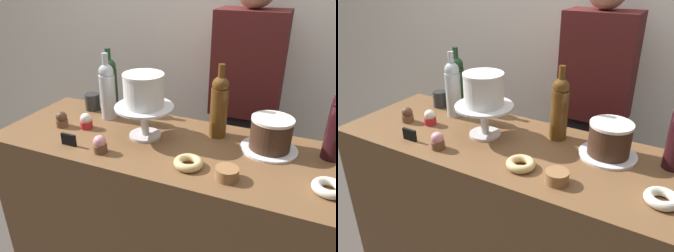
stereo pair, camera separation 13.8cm
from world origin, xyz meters
TOP-DOWN VIEW (x-y plane):
  - back_wall at (0.00, 0.86)m, footprint 6.00×0.05m
  - display_counter at (0.00, 0.00)m, footprint 1.54×0.56m
  - cake_stand_pedestal at (-0.12, 0.02)m, footprint 0.26×0.26m
  - white_layer_cake at (-0.12, 0.02)m, footprint 0.18×0.18m
  - silver_serving_platter at (0.41, 0.11)m, footprint 0.23×0.23m
  - chocolate_round_cake at (0.41, 0.11)m, footprint 0.17×0.17m
  - wine_bottle_green at (-0.42, 0.22)m, footprint 0.08×0.08m
  - wine_bottle_clear at (-0.38, 0.13)m, footprint 0.08×0.08m
  - wine_bottle_amber at (0.17, 0.15)m, footprint 0.08×0.08m
  - cupcake_chocolate at (-0.53, -0.05)m, footprint 0.06×0.06m
  - cupcake_strawberry at (-0.22, -0.18)m, footprint 0.06×0.06m
  - cupcake_vanilla at (-0.41, -0.02)m, footprint 0.06×0.06m
  - donut_sugar at (0.63, -0.10)m, footprint 0.11×0.11m
  - donut_glazed at (0.15, -0.14)m, footprint 0.11×0.11m
  - cookie_stack at (0.30, -0.16)m, footprint 0.08×0.08m
  - price_sign_chalkboard at (-0.38, -0.19)m, footprint 0.07×0.01m
  - coffee_cup_ceramic at (-0.52, 0.19)m, footprint 0.08×0.08m
  - barista_figure at (0.20, 0.60)m, footprint 0.36×0.22m

SIDE VIEW (x-z plane):
  - display_counter at x=0.00m, z-range 0.00..0.90m
  - barista_figure at x=0.20m, z-range 0.04..1.64m
  - silver_serving_platter at x=0.41m, z-range 0.90..0.91m
  - donut_sugar at x=0.63m, z-range 0.90..0.93m
  - donut_glazed at x=0.15m, z-range 0.90..0.93m
  - cookie_stack at x=0.30m, z-range 0.90..0.95m
  - price_sign_chalkboard at x=-0.38m, z-range 0.90..0.95m
  - cupcake_chocolate at x=-0.53m, z-range 0.90..0.97m
  - cupcake_strawberry at x=-0.22m, z-range 0.90..0.97m
  - cupcake_vanilla at x=-0.41m, z-range 0.90..0.97m
  - coffee_cup_ceramic at x=-0.52m, z-range 0.90..0.99m
  - chocolate_round_cake at x=0.41m, z-range 0.91..1.05m
  - cake_stand_pedestal at x=-0.12m, z-range 0.93..1.07m
  - wine_bottle_green at x=-0.42m, z-range 0.88..1.21m
  - wine_bottle_clear at x=-0.38m, z-range 0.88..1.21m
  - wine_bottle_amber at x=0.17m, z-range 0.88..1.21m
  - white_layer_cake at x=-0.12m, z-range 1.05..1.19m
  - back_wall at x=0.00m, z-range 0.00..2.60m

